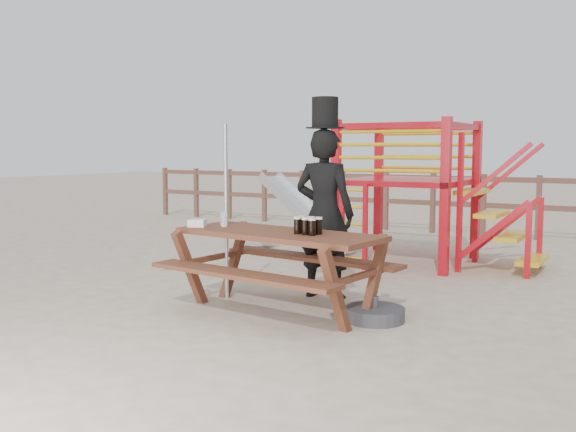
% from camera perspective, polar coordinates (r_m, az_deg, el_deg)
% --- Properties ---
extents(ground, '(60.00, 60.00, 0.00)m').
position_cam_1_polar(ground, '(6.72, -1.81, -8.51)').
color(ground, beige).
rests_on(ground, ground).
extents(back_fence, '(15.09, 0.09, 1.20)m').
position_cam_1_polar(back_fence, '(13.01, 14.86, 1.62)').
color(back_fence, brown).
rests_on(back_fence, ground).
extents(playground_fort, '(4.71, 1.84, 2.10)m').
position_cam_1_polar(playground_fort, '(9.70, 10.17, 2.30)').
color(playground_fort, '#B90C17').
rests_on(playground_fort, ground).
extents(picnic_table, '(2.32, 1.73, 0.84)m').
position_cam_1_polar(picnic_table, '(6.59, -0.85, -4.07)').
color(picnic_table, brown).
rests_on(picnic_table, ground).
extents(man_with_hat, '(0.72, 0.49, 2.25)m').
position_cam_1_polar(man_with_hat, '(7.21, 3.26, 0.62)').
color(man_with_hat, black).
rests_on(man_with_hat, ground).
extents(metal_pole, '(0.04, 0.04, 1.96)m').
position_cam_1_polar(metal_pole, '(7.16, -5.52, 0.33)').
color(metal_pole, '#B2B2B7').
rests_on(metal_pole, ground).
extents(parasol_base, '(0.58, 0.58, 0.25)m').
position_cam_1_polar(parasol_base, '(6.41, 7.73, -8.63)').
color(parasol_base, '#39393E').
rests_on(parasol_base, ground).
extents(paper_bag, '(0.22, 0.20, 0.08)m').
position_cam_1_polar(paper_bag, '(7.01, -8.08, -0.63)').
color(paper_bag, white).
rests_on(paper_bag, picnic_table).
extents(stout_pints, '(0.28, 0.22, 0.17)m').
position_cam_1_polar(stout_pints, '(6.34, 1.77, -0.85)').
color(stout_pints, black).
rests_on(stout_pints, picnic_table).
extents(empty_glasses, '(0.19, 0.22, 0.15)m').
position_cam_1_polar(empty_glasses, '(7.09, -5.74, -0.29)').
color(empty_glasses, silver).
rests_on(empty_glasses, picnic_table).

